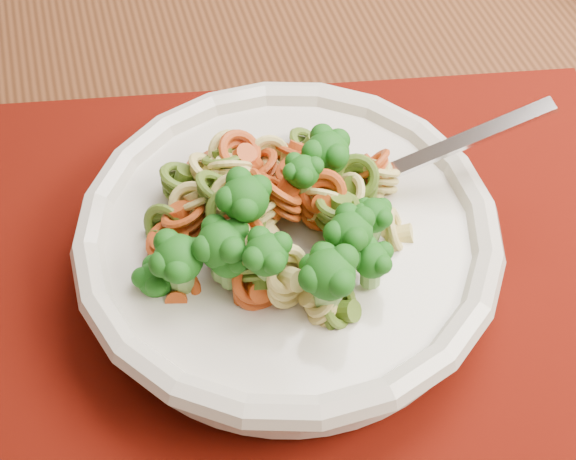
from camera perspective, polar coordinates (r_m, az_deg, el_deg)
name	(u,v)px	position (r m, az deg, el deg)	size (l,w,h in m)	color
dining_table	(296,240)	(0.66, 0.56, -0.71)	(1.53, 1.12, 0.74)	#582F18
placemat	(311,275)	(0.51, 1.68, -3.25)	(0.46, 0.36, 0.00)	#4D0C03
pasta_bowl	(288,240)	(0.49, 0.00, -0.72)	(0.26, 0.26, 0.05)	beige
pasta_broccoli_heap	(288,224)	(0.48, 0.00, 0.44)	(0.22, 0.22, 0.06)	tan
fork	(346,190)	(0.50, 4.12, 2.87)	(0.19, 0.02, 0.01)	silver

